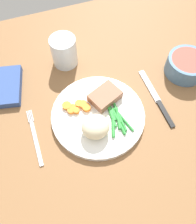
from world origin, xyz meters
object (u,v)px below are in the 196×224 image
Objects in this scene: salad_bowl at (187,65)px; napkin at (1,87)px; fork at (35,137)px; dinner_plate at (98,115)px; meat_portion at (105,96)px; knife at (157,99)px; water_glass at (65,53)px.

salad_bowl is 0.87× the size of napkin.
dinner_plate is at bearing 4.79° from fork.
meat_portion is at bearing -175.51° from salad_bowl.
napkin reaches higher than knife.
meat_portion is (3.44, 4.01, 2.09)cm from dinner_plate.
salad_bowl is 55.51cm from napkin.
fork is 1.38× the size of salad_bowl.
salad_bowl reaches higher than knife.
salad_bowl is (48.14, 6.39, 2.87)cm from fork.
napkin is (-5.98, 18.57, 0.85)cm from fork.
fork is (-17.71, -0.26, -0.60)cm from dinner_plate.
meat_portion reaches higher than napkin.
fork is 0.81× the size of knife.
fork is at bearing -179.17° from dinner_plate.
dinner_plate is at bearing -82.96° from water_glass.
salad_bowl is (30.43, 6.13, 2.27)cm from dinner_plate.
knife is 45.60cm from napkin.
fork is 48.65cm from salad_bowl.
dinner_plate is 5.68cm from meat_portion.
napkin is (-23.69, 18.31, 0.25)cm from dinner_plate.
napkin is at bearing 153.03° from knife.
water_glass is 0.77× the size of salad_bowl.
knife is 2.22× the size of water_glass.
knife is at bearing 3.92° from fork.
salad_bowl is (27.00, 2.12, 0.18)cm from meat_portion.
napkin is (-27.12, 14.30, -1.83)cm from meat_portion.
salad_bowl is (33.18, -16.11, -0.87)cm from water_glass.
knife reaches higher than fork.
fork is 35.65cm from knife.
water_glass is at bearing 108.73° from meat_portion.
meat_portion is at bearing -71.27° from water_glass.
dinner_plate is at bearing -168.61° from salad_bowl.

